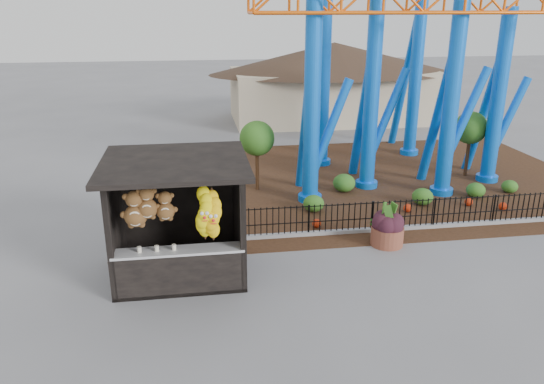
{
  "coord_description": "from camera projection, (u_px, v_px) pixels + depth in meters",
  "views": [
    {
      "loc": [
        -2.52,
        -11.43,
        6.58
      ],
      "look_at": [
        -0.55,
        1.5,
        2.0
      ],
      "focal_mm": 35.0,
      "sensor_mm": 36.0,
      "label": 1
    }
  ],
  "objects": [
    {
      "name": "potted_plant",
      "position": [
        381.0,
        227.0,
        15.58
      ],
      "size": [
        0.9,
        0.8,
        0.91
      ],
      "primitive_type": "imported",
      "rotation": [
        0.0,
        0.0,
        0.12
      ],
      "color": "#215017",
      "rests_on": "ground"
    },
    {
      "name": "prize_booth",
      "position": [
        177.0,
        222.0,
        13.1
      ],
      "size": [
        3.5,
        3.4,
        3.12
      ],
      "color": "black",
      "rests_on": "ground"
    },
    {
      "name": "mulch_bed",
      "position": [
        360.0,
        180.0,
        21.23
      ],
      "size": [
        18.0,
        12.0,
        0.02
      ],
      "primitive_type": "cube",
      "color": "#331E11",
      "rests_on": "ground"
    },
    {
      "name": "roller_coaster",
      "position": [
        397.0,
        11.0,
        19.47
      ],
      "size": [
        11.0,
        6.37,
        10.82
      ],
      "color": "blue",
      "rests_on": "ground"
    },
    {
      "name": "curb",
      "position": [
        409.0,
        228.0,
        16.55
      ],
      "size": [
        18.0,
        0.18,
        0.12
      ],
      "primitive_type": "cube",
      "color": "gray",
      "rests_on": "ground"
    },
    {
      "name": "picket_fence",
      "position": [
        437.0,
        213.0,
        16.53
      ],
      "size": [
        12.2,
        0.06,
        1.0
      ],
      "primitive_type": null,
      "color": "black",
      "rests_on": "ground"
    },
    {
      "name": "terracotta_planter",
      "position": [
        387.0,
        236.0,
        15.42
      ],
      "size": [
        0.99,
        0.99,
        0.56
      ],
      "primitive_type": "cylinder",
      "rotation": [
        0.0,
        0.0,
        0.04
      ],
      "color": "brown",
      "rests_on": "ground"
    },
    {
      "name": "planter_foliage",
      "position": [
        388.0,
        217.0,
        15.22
      ],
      "size": [
        0.7,
        0.7,
        0.64
      ],
      "primitive_type": "ellipsoid",
      "color": "black",
      "rests_on": "terracotta_planter"
    },
    {
      "name": "pavilion",
      "position": [
        334.0,
        69.0,
        31.7
      ],
      "size": [
        15.0,
        15.0,
        4.8
      ],
      "color": "#BFAD8C",
      "rests_on": "ground"
    },
    {
      "name": "ground",
      "position": [
        303.0,
        286.0,
        13.2
      ],
      "size": [
        120.0,
        120.0,
        0.0
      ],
      "primitive_type": "plane",
      "color": "slate",
      "rests_on": "ground"
    },
    {
      "name": "landscaping",
      "position": [
        398.0,
        192.0,
        19.0
      ],
      "size": [
        8.32,
        3.78,
        0.67
      ],
      "color": "#2C5C1B",
      "rests_on": "mulch_bed"
    }
  ]
}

